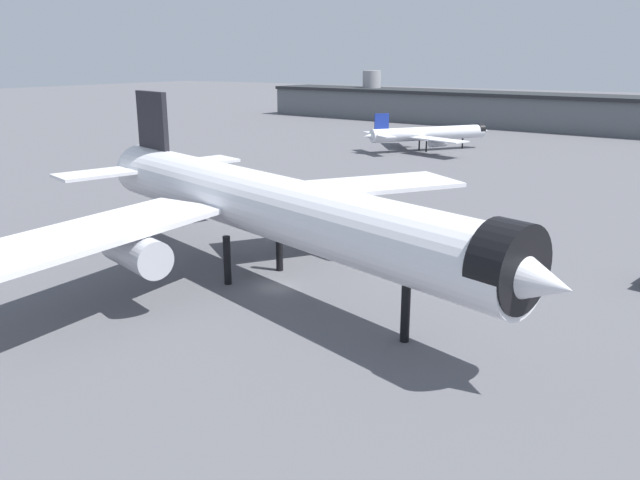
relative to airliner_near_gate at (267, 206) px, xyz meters
name	(u,v)px	position (x,y,z in m)	size (l,w,h in m)	color
ground	(276,288)	(1.61, -0.76, -8.55)	(900.00, 900.00, 0.00)	#56565B
airliner_near_gate	(267,206)	(0.00, 0.00, 0.00)	(67.32, 60.04, 19.40)	white
airliner_far_taxiway	(428,134)	(-27.26, 104.19, -4.12)	(29.12, 32.74, 10.04)	silver
terminal_building	(569,113)	(-7.27, 173.31, -2.56)	(243.55, 43.32, 18.49)	slate
traffic_cone_near_nose	(109,215)	(-38.54, 10.35, -8.21)	(0.54, 0.54, 0.68)	#F2600C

